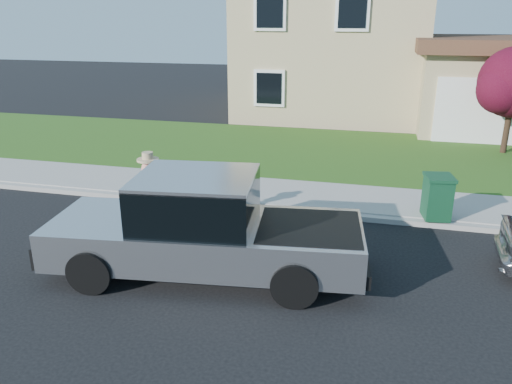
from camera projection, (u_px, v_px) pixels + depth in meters
ground at (238, 268)px, 9.19m from camera, size 80.00×80.00×0.00m
curb at (314, 213)px, 11.60m from camera, size 40.00×0.20×0.12m
sidewalk at (319, 197)px, 12.60m from camera, size 40.00×2.00×0.15m
lawn at (336, 153)px, 16.73m from camera, size 40.00×7.00×0.10m
house at (363, 45)px, 22.84m from camera, size 14.00×11.30×6.85m
pickup_truck at (204, 229)px, 8.75m from camera, size 5.79×2.54×1.84m
woman at (151, 197)px, 10.26m from camera, size 0.61×0.44×1.83m
trash_bin at (437, 197)px, 10.97m from camera, size 0.69×0.76×0.97m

